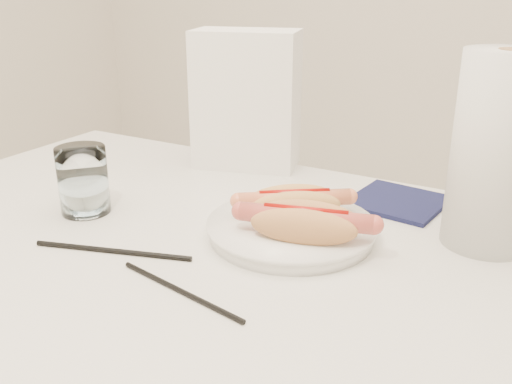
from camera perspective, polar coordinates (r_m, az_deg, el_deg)
The scene contains 10 objects.
table at distance 0.89m, azimuth -5.66°, elevation -8.31°, with size 1.20×0.80×0.75m.
plate at distance 0.87m, azimuth 3.54°, elevation -3.87°, with size 0.25×0.25×0.02m, color white.
hotdog_left at distance 0.88m, azimuth 3.86°, elevation -1.12°, with size 0.16×0.14×0.05m.
hotdog_right at distance 0.81m, azimuth 4.97°, elevation -3.11°, with size 0.19×0.11×0.05m.
water_glass at distance 0.98m, azimuth -16.94°, elevation 1.14°, with size 0.08×0.08×0.11m, color white.
chopstick_near at distance 0.84m, azimuth -14.19°, elevation -5.72°, with size 0.01×0.01×0.24m, color black.
chopstick_far at distance 0.73m, azimuth -7.58°, elevation -9.78°, with size 0.01×0.01×0.21m, color black.
napkin_box at distance 1.16m, azimuth -0.96°, elevation 9.21°, with size 0.21×0.11×0.27m, color white.
navy_napkin at distance 1.02m, azimuth 14.03°, elevation -0.93°, with size 0.15×0.15×0.01m, color #121539.
paper_towel_roll at distance 0.87m, azimuth 23.03°, elevation 3.70°, with size 0.13×0.13×0.28m, color silver.
Camera 1 is at (0.45, -0.63, 1.12)m, focal length 39.90 mm.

